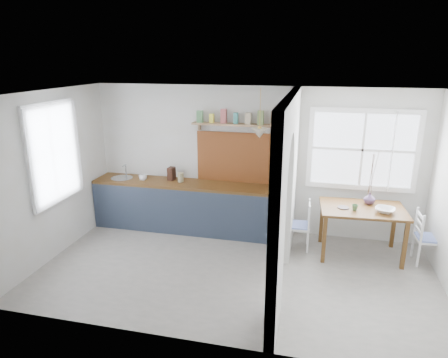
% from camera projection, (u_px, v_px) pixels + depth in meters
% --- Properties ---
extents(floor, '(5.80, 3.20, 0.01)m').
position_uv_depth(floor, '(235.00, 271.00, 5.95)').
color(floor, '#9C948B').
rests_on(floor, ground).
extents(ceiling, '(5.80, 3.20, 0.01)m').
position_uv_depth(ceiling, '(237.00, 94.00, 5.18)').
color(ceiling, silver).
rests_on(ceiling, walls).
extents(walls, '(5.81, 3.21, 2.60)m').
position_uv_depth(walls, '(236.00, 189.00, 5.57)').
color(walls, silver).
rests_on(walls, floor).
extents(partition, '(0.12, 3.20, 2.60)m').
position_uv_depth(partition, '(287.00, 180.00, 5.42)').
color(partition, silver).
rests_on(partition, floor).
extents(kitchen_window, '(0.10, 1.16, 1.50)m').
position_uv_depth(kitchen_window, '(52.00, 153.00, 6.09)').
color(kitchen_window, white).
rests_on(kitchen_window, walls).
extents(nook_window, '(1.76, 0.10, 1.30)m').
position_uv_depth(nook_window, '(363.00, 150.00, 6.54)').
color(nook_window, white).
rests_on(nook_window, walls).
extents(counter, '(3.50, 0.60, 0.90)m').
position_uv_depth(counter, '(190.00, 206.00, 7.30)').
color(counter, brown).
rests_on(counter, floor).
extents(sink, '(0.40, 0.40, 0.02)m').
position_uv_depth(sink, '(122.00, 179.00, 7.43)').
color(sink, silver).
rests_on(sink, counter).
extents(backsplash, '(1.65, 0.03, 0.90)m').
position_uv_depth(backsplash, '(242.00, 158.00, 7.06)').
color(backsplash, brown).
rests_on(backsplash, walls).
extents(shelf, '(1.75, 0.20, 0.21)m').
position_uv_depth(shelf, '(242.00, 122.00, 6.79)').
color(shelf, '#A77550').
rests_on(shelf, walls).
extents(pendant_lamp, '(0.26, 0.26, 0.16)m').
position_uv_depth(pendant_lamp, '(260.00, 133.00, 6.43)').
color(pendant_lamp, beige).
rests_on(pendant_lamp, ceiling).
extents(utensil_rail, '(0.02, 0.50, 0.02)m').
position_uv_depth(utensil_rail, '(286.00, 165.00, 6.23)').
color(utensil_rail, silver).
rests_on(utensil_rail, partition).
extents(dining_table, '(1.33, 0.93, 0.80)m').
position_uv_depth(dining_table, '(360.00, 231.00, 6.35)').
color(dining_table, brown).
rests_on(dining_table, floor).
extents(chair_left, '(0.38, 0.38, 0.81)m').
position_uv_depth(chair_left, '(298.00, 225.00, 6.58)').
color(chair_left, white).
rests_on(chair_left, floor).
extents(chair_right, '(0.40, 0.40, 0.84)m').
position_uv_depth(chair_right, '(429.00, 238.00, 6.08)').
color(chair_right, white).
rests_on(chair_right, floor).
extents(kettle, '(0.22, 0.20, 0.21)m').
position_uv_depth(kettle, '(278.00, 183.00, 6.75)').
color(kettle, silver).
rests_on(kettle, counter).
extents(mug_a, '(0.11, 0.11, 0.09)m').
position_uv_depth(mug_a, '(141.00, 178.00, 7.29)').
color(mug_a, silver).
rests_on(mug_a, counter).
extents(mug_b, '(0.15, 0.15, 0.11)m').
position_uv_depth(mug_b, '(143.00, 177.00, 7.28)').
color(mug_b, white).
rests_on(mug_b, counter).
extents(knife_block, '(0.12, 0.16, 0.24)m').
position_uv_depth(knife_block, '(171.00, 174.00, 7.28)').
color(knife_block, '#432116').
rests_on(knife_block, counter).
extents(jar, '(0.13, 0.13, 0.17)m').
position_uv_depth(jar, '(181.00, 177.00, 7.18)').
color(jar, tan).
rests_on(jar, counter).
extents(towel_magenta, '(0.02, 0.03, 0.51)m').
position_uv_depth(towel_magenta, '(281.00, 231.00, 6.66)').
color(towel_magenta, '#B1254E').
rests_on(towel_magenta, counter).
extents(towel_orange, '(0.02, 0.03, 0.51)m').
position_uv_depth(towel_orange, '(281.00, 234.00, 6.62)').
color(towel_orange, orange).
rests_on(towel_orange, counter).
extents(bowl, '(0.36, 0.36, 0.07)m').
position_uv_depth(bowl, '(385.00, 210.00, 6.04)').
color(bowl, white).
rests_on(bowl, dining_table).
extents(table_cup, '(0.12, 0.12, 0.09)m').
position_uv_depth(table_cup, '(355.00, 207.00, 6.12)').
color(table_cup, '#466F45').
rests_on(table_cup, dining_table).
extents(plate, '(0.22, 0.22, 0.01)m').
position_uv_depth(plate, '(343.00, 208.00, 6.22)').
color(plate, '#3C3133').
rests_on(plate, dining_table).
extents(vase, '(0.19, 0.19, 0.19)m').
position_uv_depth(vase, '(370.00, 198.00, 6.37)').
color(vase, '#4D3658').
rests_on(vase, dining_table).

